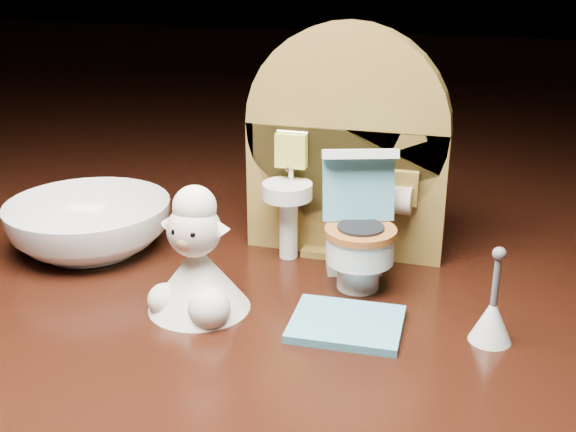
{
  "coord_description": "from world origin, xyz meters",
  "views": [
    {
      "loc": [
        0.09,
        -0.37,
        0.2
      ],
      "look_at": [
        -0.02,
        0.0,
        0.05
      ],
      "focal_mm": 45.0,
      "sensor_mm": 36.0,
      "label": 1
    }
  ],
  "objects": [
    {
      "name": "ceramic_bowl",
      "position": [
        -0.16,
        0.02,
        0.02
      ],
      "size": [
        0.13,
        0.13,
        0.03
      ],
      "primitive_type": "imported",
      "rotation": [
        0.0,
        0.0,
        0.2
      ],
      "color": "white",
      "rests_on": "ground"
    },
    {
      "name": "bath_mat",
      "position": [
        0.02,
        -0.03,
        0.0
      ],
      "size": [
        0.06,
        0.05,
        0.0
      ],
      "primitive_type": "cube",
      "rotation": [
        0.0,
        0.0,
        0.04
      ],
      "color": "#4F9AB2",
      "rests_on": "ground"
    },
    {
      "name": "backdrop_panel",
      "position": [
        -0.0,
        0.06,
        0.07
      ],
      "size": [
        0.13,
        0.05,
        0.15
      ],
      "color": "olive",
      "rests_on": "ground"
    },
    {
      "name": "plush_lamb",
      "position": [
        -0.06,
        -0.04,
        0.03
      ],
      "size": [
        0.06,
        0.06,
        0.08
      ],
      "rotation": [
        0.0,
        0.0,
        -0.05
      ],
      "color": "silver",
      "rests_on": "ground"
    },
    {
      "name": "toilet_brush",
      "position": [
        0.1,
        -0.03,
        0.01
      ],
      "size": [
        0.02,
        0.02,
        0.05
      ],
      "color": "white",
      "rests_on": "ground"
    },
    {
      "name": "toy_toilet",
      "position": [
        0.02,
        0.02,
        0.03
      ],
      "size": [
        0.05,
        0.06,
        0.08
      ],
      "rotation": [
        0.0,
        0.0,
        0.31
      ],
      "color": "white",
      "rests_on": "ground"
    }
  ]
}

